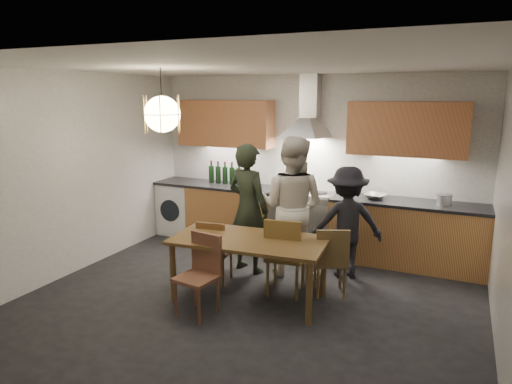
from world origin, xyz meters
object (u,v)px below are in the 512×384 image
at_px(dining_table, 249,246).
at_px(person_mid, 292,207).
at_px(mixing_bowl, 375,196).
at_px(person_right, 347,222).
at_px(chair_front, 201,269).
at_px(person_left, 248,208).
at_px(wine_bottles, 228,173).
at_px(chair_back_left, 213,248).
at_px(stock_pot, 444,200).

bearing_deg(dining_table, person_mid, 75.24).
relative_size(dining_table, mixing_bowl, 6.00).
bearing_deg(person_right, mixing_bowl, -132.09).
xyz_separation_m(person_right, mixing_bowl, (0.22, 0.70, 0.22)).
distance_m(chair_front, person_left, 1.35).
relative_size(dining_table, person_mid, 0.99).
xyz_separation_m(person_left, wine_bottles, (-0.89, 1.14, 0.22)).
relative_size(chair_back_left, person_right, 0.56).
bearing_deg(person_right, chair_back_left, 8.33).
height_order(dining_table, wine_bottles, wine_bottles).
bearing_deg(dining_table, chair_front, -126.95).
bearing_deg(chair_back_left, person_mid, -144.61).
xyz_separation_m(person_left, person_mid, (0.55, 0.13, 0.05)).
bearing_deg(wine_bottles, person_right, -20.68).
height_order(mixing_bowl, wine_bottles, wine_bottles).
bearing_deg(stock_pot, person_left, -155.51).
distance_m(chair_back_left, chair_front, 0.77).
relative_size(person_left, person_mid, 0.94).
distance_m(dining_table, person_left, 0.90).
bearing_deg(person_right, chair_front, 30.24).
height_order(person_right, mixing_bowl, person_right).
relative_size(person_mid, mixing_bowl, 6.08).
distance_m(dining_table, person_mid, 0.97).
xyz_separation_m(chair_back_left, mixing_bowl, (1.65, 1.62, 0.47)).
bearing_deg(mixing_bowl, person_mid, -134.57).
height_order(person_left, wine_bottles, person_left).
xyz_separation_m(person_mid, person_right, (0.67, 0.21, -0.19)).
relative_size(person_mid, person_right, 1.26).
height_order(dining_table, person_left, person_left).
bearing_deg(chair_back_left, mixing_bowl, -143.34).
distance_m(person_mid, mixing_bowl, 1.28).
distance_m(chair_front, stock_pot, 3.31).
distance_m(person_mid, person_right, 0.73).
bearing_deg(mixing_bowl, person_left, -144.29).
bearing_deg(dining_table, person_left, 111.44).
bearing_deg(chair_front, mixing_bowl, 67.69).
distance_m(chair_back_left, person_mid, 1.13).
height_order(chair_front, person_left, person_left).
relative_size(chair_back_left, stock_pot, 4.34).
bearing_deg(dining_table, stock_pot, 39.21).
distance_m(chair_front, person_right, 2.02).
height_order(chair_front, stock_pot, stock_pot).
relative_size(mixing_bowl, stock_pot, 1.60).
xyz_separation_m(chair_front, stock_pot, (2.27, 2.36, 0.47)).
bearing_deg(person_left, mixing_bowl, -128.83).
height_order(person_right, stock_pot, person_right).
relative_size(dining_table, wine_bottles, 2.51).
distance_m(person_left, wine_bottles, 1.46).
bearing_deg(person_left, chair_front, 108.02).
bearing_deg(person_mid, chair_back_left, 42.70).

